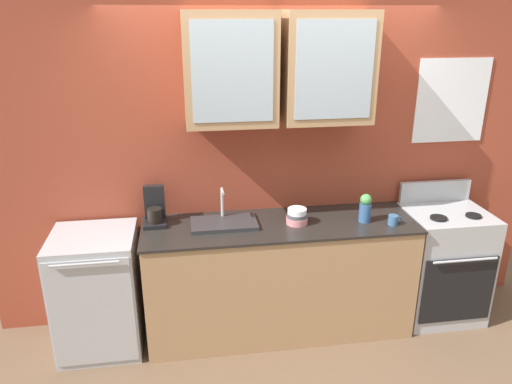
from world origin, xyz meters
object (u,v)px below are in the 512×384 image
at_px(cup_near_sink, 393,220).
at_px(dishwasher, 98,292).
at_px(sink_faucet, 224,222).
at_px(bowl_stack, 297,216).
at_px(coffee_maker, 155,210).
at_px(stove_range, 441,264).
at_px(vase, 365,208).

height_order(cup_near_sink, dishwasher, cup_near_sink).
xyz_separation_m(sink_faucet, bowl_stack, (0.55, -0.05, 0.04)).
bearing_deg(sink_faucet, dishwasher, -177.62).
bearing_deg(bowl_stack, dishwasher, 179.54).
distance_m(bowl_stack, coffee_maker, 1.08).
height_order(stove_range, vase, vase).
bearing_deg(vase, cup_near_sink, -25.32).
relative_size(sink_faucet, vase, 2.23).
relative_size(stove_range, cup_near_sink, 10.47).
distance_m(sink_faucet, dishwasher, 1.09).
relative_size(vase, coffee_maker, 0.77).
bearing_deg(coffee_maker, cup_near_sink, -9.60).
xyz_separation_m(stove_range, vase, (-0.73, -0.06, 0.57)).
relative_size(cup_near_sink, dishwasher, 0.11).
bearing_deg(vase, bowl_stack, 175.64).
xyz_separation_m(vase, dishwasher, (-2.04, 0.05, -0.58)).
bearing_deg(cup_near_sink, vase, 154.68).
bearing_deg(stove_range, vase, -175.62).
distance_m(bowl_stack, cup_near_sink, 0.73).
distance_m(sink_faucet, coffee_maker, 0.53).
xyz_separation_m(stove_range, dishwasher, (-2.78, -0.00, -0.01)).
height_order(bowl_stack, vase, vase).
relative_size(stove_range, dishwasher, 1.19).
xyz_separation_m(vase, cup_near_sink, (0.19, -0.09, -0.07)).
distance_m(dishwasher, coffee_maker, 0.75).
height_order(sink_faucet, coffee_maker, coffee_maker).
height_order(stove_range, dishwasher, stove_range).
height_order(sink_faucet, dishwasher, sink_faucet).
relative_size(stove_range, vase, 5.00).
xyz_separation_m(sink_faucet, coffee_maker, (-0.51, 0.12, 0.09)).
xyz_separation_m(stove_range, cup_near_sink, (-0.54, -0.15, 0.50)).
distance_m(bowl_stack, dishwasher, 1.61).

